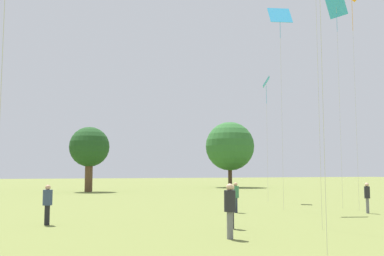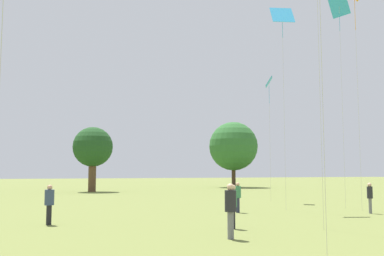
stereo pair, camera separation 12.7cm
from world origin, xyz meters
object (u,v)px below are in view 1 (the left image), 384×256
kite_0 (266,86)px  distant_tree_1 (230,146)px  person_standing_4 (47,201)px  person_standing_3 (232,202)px  person_standing_2 (367,195)px  kite_8 (280,19)px  distant_tree_3 (89,148)px  person_standing_0 (236,195)px  kite_2 (337,11)px  kite_4 (352,7)px  person_standing_1 (230,206)px

kite_0 → distant_tree_1: (12.31, 28.59, -2.83)m
person_standing_4 → kite_0: bearing=47.1°
person_standing_3 → kite_0: 18.14m
person_standing_2 → kite_8: kite_8 is taller
person_standing_4 → distant_tree_1: 47.52m
person_standing_3 → distant_tree_3: size_ratio=0.24×
kite_8 → person_standing_2: bearing=14.8°
person_standing_3 → kite_8: kite_8 is taller
person_standing_4 → person_standing_0: bearing=29.8°
kite_2 → kite_8: size_ratio=1.09×
person_standing_2 → kite_4: kite_4 is taller
kite_2 → distant_tree_1: (11.64, 35.68, -6.40)m
kite_0 → kite_2: (0.68, -7.09, 3.58)m
person_standing_4 → kite_4: bearing=19.7°
kite_8 → person_standing_3: bearing=-74.6°
person_standing_1 → kite_4: 17.47m
kite_8 → person_standing_1: bearing=-70.6°
kite_4 → person_standing_2: bearing=-136.7°
person_standing_3 → distant_tree_3: distant_tree_3 is taller
kite_4 → distant_tree_3: bearing=90.1°
person_standing_1 → kite_2: (12.16, 8.19, 11.21)m
kite_0 → person_standing_2: bearing=78.0°
person_standing_2 → kite_0: (0.36, 10.11, 7.73)m
distant_tree_3 → person_standing_0: bearing=-85.1°
person_standing_0 → person_standing_1: bearing=-129.8°
kite_4 → person_standing_1: bearing=-168.2°
person_standing_4 → distant_tree_3: (7.51, 30.79, 3.93)m
person_standing_0 → kite_2: size_ratio=0.12×
person_standing_2 → person_standing_4: bearing=65.8°
kite_4 → distant_tree_3: kite_4 is taller
person_standing_2 → kite_0: kite_0 is taller
person_standing_4 → distant_tree_1: bearing=71.5°
kite_2 → kite_4: kite_2 is taller
person_standing_1 → kite_0: bearing=-157.1°
distant_tree_1 → kite_2: bearing=-108.1°
kite_2 → person_standing_1: bearing=156.1°
person_standing_4 → kite_4: (17.07, 0.15, 10.99)m
kite_4 → person_standing_3: bearing=-175.2°
person_standing_2 → distant_tree_3: distant_tree_3 is taller
person_standing_4 → distant_tree_1: (28.92, 37.38, 4.91)m
person_standing_0 → kite_8: kite_8 is taller
kite_2 → distant_tree_1: bearing=14.0°
person_standing_1 → person_standing_4: 8.26m
kite_8 → kite_0: bearing=126.5°
person_standing_2 → distant_tree_3: (-8.73, 32.10, 3.93)m
person_standing_3 → kite_2: size_ratio=0.13×
person_standing_2 → person_standing_3: 10.17m
person_standing_0 → person_standing_1: (-4.88, -8.36, 0.12)m
person_standing_0 → distant_tree_1: 40.53m
kite_2 → kite_4: 1.60m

